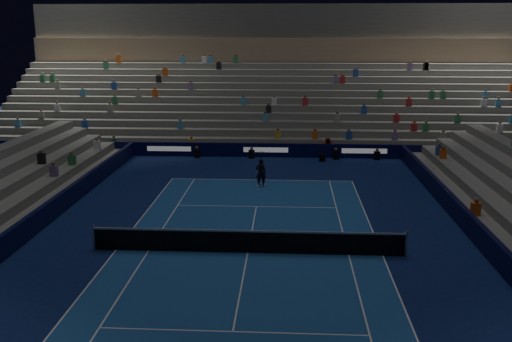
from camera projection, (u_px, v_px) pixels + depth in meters
The scene contains 9 objects.
ground at pixel (248, 253), 23.73m from camera, with size 90.00×90.00×0.00m, color #0C1A4B.
court_surface at pixel (248, 253), 23.73m from camera, with size 10.97×23.77×0.01m, color navy.
sponsor_barrier_far at pixel (266, 150), 41.55m from camera, with size 44.00×0.25×1.00m, color #080932.
sponsor_barrier_east at pixel (490, 246), 23.08m from camera, with size 0.25×37.00×1.00m, color black.
sponsor_barrier_west at pixel (16, 237), 24.15m from camera, with size 0.25×37.00×1.00m, color black.
grandstand_main at pixel (270, 96), 49.99m from camera, with size 44.00×15.20×11.20m.
tennis_net at pixel (248, 241), 23.61m from camera, with size 12.90×0.10×1.10m.
tennis_player at pixel (261, 173), 33.59m from camera, with size 0.61×0.40×1.67m, color black.
broadcast_camera at pixel (322, 157), 40.32m from camera, with size 0.41×0.84×0.53m.
Camera 1 is at (1.60, -22.20, 8.89)m, focal length 40.64 mm.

